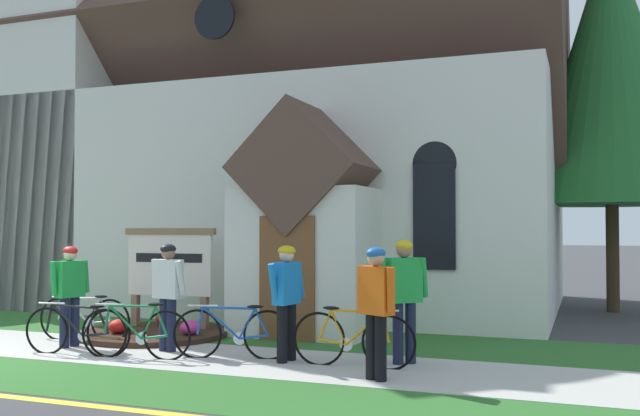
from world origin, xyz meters
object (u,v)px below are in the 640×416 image
Objects in this scene: cyclist_in_blue_jersey at (376,303)px; bicycle_red at (353,339)px; cyclist_in_orange_jersey at (70,289)px; cyclist_in_yellow_jersey at (287,294)px; bicycle_white at (85,318)px; cyclist_in_red_jersey at (404,291)px; bicycle_silver at (233,333)px; cyclist_in_white_jersey at (168,289)px; bicycle_orange at (78,330)px; church_sign at (170,265)px; bicycle_green at (136,332)px; roadside_conifer at (610,67)px.

bicycle_red is at bearing 127.36° from cyclist_in_blue_jersey.
cyclist_in_yellow_jersey is at bearing 1.73° from cyclist_in_orange_jersey.
bicycle_red is 1.08× the size of cyclist_in_orange_jersey.
cyclist_in_red_jersey is (5.51, -0.07, 0.64)m from bicycle_white.
bicycle_red is 4.73m from cyclist_in_orange_jersey.
bicycle_silver is 2.55m from cyclist_in_red_jersey.
cyclist_in_white_jersey is at bearing 166.80° from cyclist_in_blue_jersey.
cyclist_in_blue_jersey reaches higher than cyclist_in_white_jersey.
cyclist_in_blue_jersey is (4.66, -0.12, 0.60)m from bicycle_orange.
church_sign reaches higher than bicycle_green.
roadside_conifer is at bearing 60.75° from cyclist_in_yellow_jersey.
bicycle_red is at bearing -24.08° from church_sign.
cyclist_in_orange_jersey is (0.21, -0.61, 0.55)m from bicycle_white.
bicycle_green is 0.98× the size of bicycle_red.
cyclist_in_white_jersey is at bearing -57.91° from church_sign.
bicycle_white is (-1.77, 1.05, -0.00)m from bicycle_green.
church_sign is 1.09× the size of bicycle_orange.
cyclist_in_blue_jersey is at bearing -93.66° from cyclist_in_red_jersey.
bicycle_orange is at bearing -146.94° from cyclist_in_white_jersey.
bicycle_orange is at bearing -167.71° from cyclist_in_red_jersey.
church_sign is at bearing 122.09° from cyclist_in_white_jersey.
cyclist_in_orange_jersey is at bearing -71.26° from bicycle_white.
cyclist_in_orange_jersey reaches higher than bicycle_red.
bicycle_green is 0.99× the size of cyclist_in_red_jersey.
cyclist_in_yellow_jersey is at bearing -3.29° from cyclist_in_white_jersey.
cyclist_in_white_jersey is 0.19× the size of roadside_conifer.
cyclist_in_blue_jersey is (-0.07, -1.15, -0.05)m from cyclist_in_red_jersey.
bicycle_orange is 1.08× the size of cyclist_in_orange_jersey.
bicycle_white is 12.48m from roadside_conifer.
cyclist_in_yellow_jersey is (3.09, -1.80, -0.25)m from church_sign.
cyclist_in_white_jersey is 2.04m from cyclist_in_yellow_jersey.
cyclist_in_orange_jersey reaches higher than bicycle_white.
cyclist_in_yellow_jersey reaches higher than bicycle_orange.
roadside_conifer is (7.66, 8.68, 5.21)m from bicycle_orange.
roadside_conifer is (2.93, 7.65, 4.56)m from cyclist_in_red_jersey.
church_sign is at bearing -140.50° from roadside_conifer.
cyclist_in_white_jersey is at bearing 172.15° from bicycle_silver.
bicycle_red is 0.99m from cyclist_in_red_jersey.
bicycle_white is 1.35m from bicycle_orange.
bicycle_silver is 0.99× the size of bicycle_orange.
cyclist_in_orange_jersey is (-0.57, 0.49, 0.56)m from bicycle_orange.
church_sign is 3.59m from cyclist_in_yellow_jersey.
bicycle_silver is 2.51m from cyclist_in_blue_jersey.
roadside_conifer is (8.23, 8.19, 4.65)m from cyclist_in_orange_jersey.
cyclist_in_yellow_jersey reaches higher than bicycle_red.
cyclist_in_yellow_jersey is (3.70, 0.11, 0.03)m from cyclist_in_orange_jersey.
cyclist_in_blue_jersey is 1.00× the size of cyclist_in_white_jersey.
cyclist_in_red_jersey reaches higher than bicycle_white.
cyclist_in_red_jersey is at bearing -16.30° from church_sign.
bicycle_orange is at bearing -166.63° from bicycle_silver.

